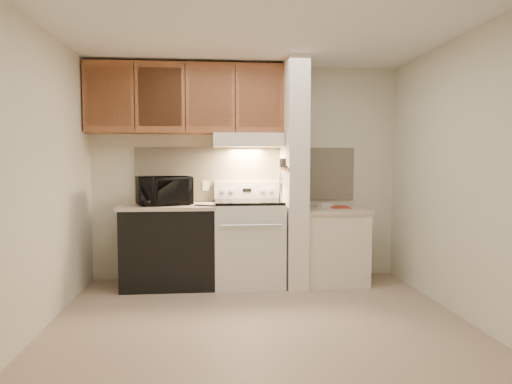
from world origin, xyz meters
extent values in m
plane|color=tan|center=(0.00, 0.00, 0.00)|extent=(3.60, 3.60, 0.00)
plane|color=white|center=(0.00, 0.00, 2.50)|extent=(3.60, 3.60, 0.00)
cube|color=beige|center=(0.00, 1.50, 1.25)|extent=(3.60, 2.50, 0.02)
cube|color=beige|center=(-1.80, 0.00, 1.25)|extent=(0.02, 3.00, 2.50)
cube|color=beige|center=(1.80, 0.00, 1.25)|extent=(0.02, 3.00, 2.50)
cube|color=beige|center=(0.00, 1.49, 1.24)|extent=(2.60, 0.02, 0.63)
cube|color=silver|center=(0.00, 1.16, 0.46)|extent=(0.76, 0.65, 0.92)
cube|color=black|center=(0.00, 0.84, 0.50)|extent=(0.50, 0.01, 0.30)
cylinder|color=silver|center=(0.00, 0.80, 0.72)|extent=(0.65, 0.02, 0.02)
cube|color=black|center=(0.00, 1.16, 0.94)|extent=(0.74, 0.64, 0.03)
cube|color=silver|center=(0.00, 1.44, 1.05)|extent=(0.76, 0.08, 0.20)
cube|color=black|center=(0.00, 1.40, 1.05)|extent=(0.10, 0.01, 0.04)
cylinder|color=silver|center=(-0.28, 1.40, 1.05)|extent=(0.05, 0.02, 0.05)
cylinder|color=silver|center=(-0.18, 1.40, 1.05)|extent=(0.05, 0.02, 0.05)
cylinder|color=silver|center=(0.18, 1.40, 1.05)|extent=(0.05, 0.02, 0.05)
cylinder|color=silver|center=(0.28, 1.40, 1.05)|extent=(0.05, 0.02, 0.05)
cube|color=black|center=(-0.88, 1.17, 0.43)|extent=(1.00, 0.63, 0.87)
cube|color=beige|center=(-0.88, 1.17, 0.89)|extent=(1.04, 0.67, 0.04)
cube|color=black|center=(-0.48, 0.97, 0.92)|extent=(0.23, 0.15, 0.02)
cylinder|color=#216966|center=(-0.84, 1.39, 0.96)|extent=(0.09, 0.09, 0.10)
cube|color=silver|center=(-0.48, 1.48, 1.10)|extent=(0.08, 0.01, 0.12)
imported|color=black|center=(-0.93, 1.15, 1.07)|extent=(0.65, 0.54, 0.31)
cube|color=white|center=(0.51, 1.15, 1.25)|extent=(0.22, 0.70, 2.50)
cube|color=#965632|center=(0.39, 1.15, 1.30)|extent=(0.01, 0.70, 0.04)
cube|color=black|center=(0.39, 1.10, 1.32)|extent=(0.02, 0.42, 0.04)
cube|color=silver|center=(0.38, 0.94, 1.22)|extent=(0.01, 0.03, 0.16)
cylinder|color=black|center=(0.38, 0.94, 1.37)|extent=(0.02, 0.02, 0.10)
cube|color=silver|center=(0.38, 1.01, 1.21)|extent=(0.01, 0.04, 0.18)
cylinder|color=black|center=(0.38, 1.01, 1.37)|extent=(0.02, 0.02, 0.10)
cube|color=silver|center=(0.38, 1.10, 1.20)|extent=(0.01, 0.04, 0.20)
cylinder|color=black|center=(0.38, 1.11, 1.37)|extent=(0.02, 0.02, 0.10)
cube|color=silver|center=(0.38, 1.19, 1.22)|extent=(0.01, 0.04, 0.16)
cylinder|color=black|center=(0.38, 1.18, 1.37)|extent=(0.02, 0.02, 0.10)
cube|color=silver|center=(0.38, 1.26, 1.21)|extent=(0.01, 0.04, 0.18)
cylinder|color=black|center=(0.38, 1.27, 1.37)|extent=(0.02, 0.02, 0.10)
cube|color=slate|center=(0.38, 1.32, 1.14)|extent=(0.03, 0.09, 0.23)
cube|color=silver|center=(0.97, 1.15, 0.40)|extent=(0.70, 0.60, 0.81)
cube|color=beige|center=(0.97, 1.15, 0.83)|extent=(0.74, 0.64, 0.04)
cube|color=#B23820|center=(1.07, 1.25, 0.85)|extent=(0.22, 0.30, 0.01)
cube|color=white|center=(0.92, 1.33, 0.87)|extent=(0.19, 0.16, 0.04)
cube|color=silver|center=(0.00, 1.28, 1.62)|extent=(0.78, 0.44, 0.15)
cube|color=silver|center=(0.00, 1.07, 1.58)|extent=(0.78, 0.04, 0.06)
cube|color=#965632|center=(-0.69, 1.32, 2.08)|extent=(2.18, 0.33, 0.77)
cube|color=#965632|center=(-1.51, 1.17, 2.08)|extent=(0.46, 0.01, 0.63)
cube|color=black|center=(-1.23, 1.16, 2.08)|extent=(0.01, 0.01, 0.73)
cube|color=#965632|center=(-0.96, 1.17, 2.08)|extent=(0.46, 0.01, 0.63)
cube|color=black|center=(-0.69, 1.16, 2.08)|extent=(0.01, 0.01, 0.73)
cube|color=#965632|center=(-0.42, 1.17, 2.08)|extent=(0.46, 0.01, 0.63)
cube|color=black|center=(-0.14, 1.16, 2.08)|extent=(0.01, 0.01, 0.73)
cube|color=#965632|center=(0.13, 1.17, 2.08)|extent=(0.46, 0.01, 0.63)
camera|label=1|loc=(-0.39, -3.91, 1.39)|focal=32.00mm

